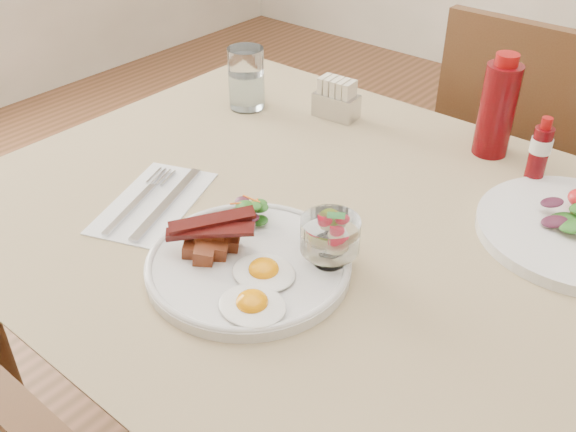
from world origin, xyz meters
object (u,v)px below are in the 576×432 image
(chair_far, at_px, (533,190))
(water_glass, at_px, (246,82))
(table, at_px, (380,291))
(sugar_caddy, at_px, (336,101))
(fruit_cup, at_px, (330,235))
(ketchup_bottle, at_px, (497,108))
(hot_sauce_bottle, at_px, (539,153))
(main_plate, at_px, (249,265))

(chair_far, xyz_separation_m, water_glass, (-0.47, -0.45, 0.28))
(table, bearing_deg, sugar_caddy, 135.97)
(fruit_cup, bearing_deg, sugar_caddy, 125.18)
(table, distance_m, fruit_cup, 0.18)
(sugar_caddy, bearing_deg, water_glass, -159.51)
(chair_far, xyz_separation_m, sugar_caddy, (-0.30, -0.37, 0.26))
(ketchup_bottle, bearing_deg, sugar_caddy, -168.97)
(chair_far, bearing_deg, ketchup_bottle, -91.13)
(ketchup_bottle, bearing_deg, hot_sauce_bottle, -28.52)
(ketchup_bottle, distance_m, hot_sauce_bottle, 0.12)
(table, relative_size, main_plate, 4.75)
(table, bearing_deg, water_glass, 155.37)
(sugar_caddy, distance_m, water_glass, 0.18)
(chair_far, relative_size, main_plate, 3.32)
(main_plate, bearing_deg, hot_sauce_bottle, 65.86)
(ketchup_bottle, height_order, hot_sauce_bottle, ketchup_bottle)
(fruit_cup, bearing_deg, table, 75.43)
(chair_far, distance_m, water_glass, 0.71)
(sugar_caddy, bearing_deg, hot_sauce_bottle, -4.54)
(chair_far, height_order, ketchup_bottle, ketchup_bottle)
(table, relative_size, hot_sauce_bottle, 11.05)
(ketchup_bottle, xyz_separation_m, sugar_caddy, (-0.30, -0.06, -0.05))
(main_plate, height_order, fruit_cup, fruit_cup)
(hot_sauce_bottle, bearing_deg, fruit_cup, -107.14)
(ketchup_bottle, xyz_separation_m, hot_sauce_bottle, (0.10, -0.06, -0.03))
(fruit_cup, distance_m, water_glass, 0.54)
(water_glass, bearing_deg, main_plate, -46.97)
(main_plate, distance_m, hot_sauce_bottle, 0.51)
(main_plate, distance_m, sugar_caddy, 0.50)
(hot_sauce_bottle, bearing_deg, main_plate, -114.14)
(hot_sauce_bottle, relative_size, sugar_caddy, 1.34)
(table, relative_size, water_glass, 10.81)
(fruit_cup, bearing_deg, main_plate, -141.74)
(water_glass, bearing_deg, fruit_cup, -35.44)
(fruit_cup, height_order, water_glass, water_glass)
(table, height_order, ketchup_bottle, ketchup_bottle)
(main_plate, distance_m, water_glass, 0.53)
(table, xyz_separation_m, sugar_caddy, (-0.30, 0.29, 0.12))
(chair_far, bearing_deg, main_plate, -97.67)
(table, relative_size, fruit_cup, 16.54)
(sugar_caddy, bearing_deg, table, -48.92)
(table, height_order, fruit_cup, fruit_cup)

